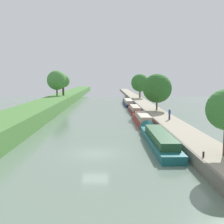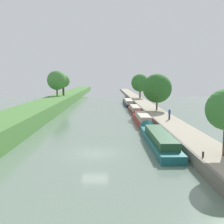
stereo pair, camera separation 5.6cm
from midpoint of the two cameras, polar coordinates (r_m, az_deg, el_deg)
ground_plane at (r=26.70m, az=-3.49°, el=-8.57°), size 160.00×160.00×0.00m
right_towpath at (r=28.03m, az=18.09°, el=-7.08°), size 3.66×260.00×1.01m
stone_quay at (r=27.46m, az=14.20°, el=-7.19°), size 0.25×260.00×1.06m
narrowboat_teal at (r=30.86m, az=9.40°, el=-5.30°), size 2.20×15.49×2.19m
narrowboat_red at (r=44.92m, az=6.20°, el=-1.34°), size 2.01×13.09×2.17m
narrowboat_maroon at (r=58.53m, az=4.68°, el=0.56°), size 1.90×12.88×2.01m
narrowboat_navy at (r=74.39m, az=3.34°, el=2.02°), size 2.08×16.10×2.21m
tree_rightbank_midnear at (r=52.87m, az=9.33°, el=4.84°), size 5.49×5.49×6.94m
tree_rightbank_midfar at (r=85.11m, az=5.85°, el=6.01°), size 5.43×5.43×7.36m
tree_leftbank_downstream at (r=77.21m, az=-10.03°, el=6.32°), size 3.61×3.61×5.84m
tree_leftbank_upstream at (r=76.29m, az=-11.31°, el=6.45°), size 5.24×5.24×6.83m
person_walking at (r=41.69m, az=11.81°, el=-0.38°), size 0.34×0.34×1.66m
mooring_bollard_near at (r=23.03m, az=18.37°, el=-8.29°), size 0.16×0.16×0.45m
mooring_bollard_far at (r=81.70m, az=4.39°, el=2.89°), size 0.16×0.16×0.45m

